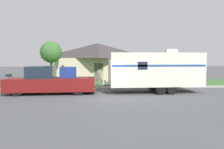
# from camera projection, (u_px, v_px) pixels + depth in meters

# --- Properties ---
(ground_plane) EXTENTS (120.00, 120.00, 0.00)m
(ground_plane) POSITION_uv_depth(u_px,v_px,m) (107.00, 96.00, 15.06)
(ground_plane) COLOR #515456
(curb_strip) EXTENTS (80.00, 0.30, 0.14)m
(curb_strip) POSITION_uv_depth(u_px,v_px,m) (104.00, 88.00, 18.78)
(curb_strip) COLOR #999993
(curb_strip) RESTS_ON ground_plane
(lawn_strip) EXTENTS (80.00, 7.00, 0.03)m
(lawn_strip) POSITION_uv_depth(u_px,v_px,m) (102.00, 84.00, 22.40)
(lawn_strip) COLOR #3D6B33
(lawn_strip) RESTS_ON ground_plane
(house_across_street) EXTENTS (10.46, 8.54, 4.58)m
(house_across_street) POSITION_uv_depth(u_px,v_px,m) (97.00, 60.00, 28.21)
(house_across_street) COLOR beige
(house_across_street) RESTS_ON ground_plane
(pickup_truck) EXTENTS (6.50, 1.94, 2.10)m
(pickup_truck) POSITION_uv_depth(u_px,v_px,m) (50.00, 82.00, 16.02)
(pickup_truck) COLOR black
(pickup_truck) RESTS_ON ground_plane
(travel_trailer) EXTENTS (7.88, 2.50, 3.31)m
(travel_trailer) POSITION_uv_depth(u_px,v_px,m) (155.00, 69.00, 16.75)
(travel_trailer) COLOR black
(travel_trailer) RESTS_ON ground_plane
(mailbox) EXTENTS (0.48, 0.20, 1.26)m
(mailbox) POSITION_uv_depth(u_px,v_px,m) (9.00, 77.00, 18.83)
(mailbox) COLOR brown
(mailbox) RESTS_ON ground_plane
(tree_in_yard) EXTENTS (2.17, 2.17, 4.34)m
(tree_in_yard) POSITION_uv_depth(u_px,v_px,m) (51.00, 52.00, 22.04)
(tree_in_yard) COLOR brown
(tree_in_yard) RESTS_ON ground_plane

